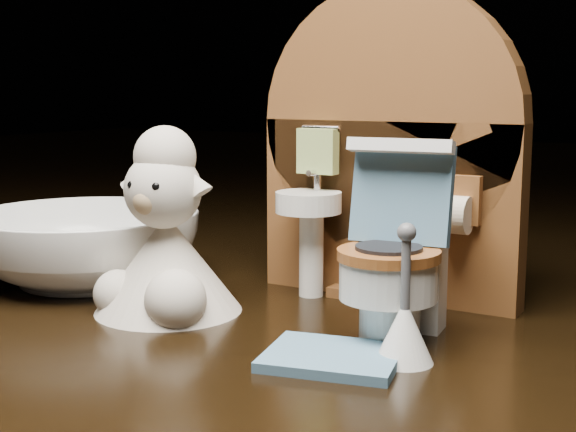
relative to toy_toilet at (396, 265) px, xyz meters
The scene contains 6 objects.
backdrop_panel 0.07m from the toy_toilet, 117.43° to the left, with size 0.13×0.05×0.15m.
toy_toilet is the anchor object (origin of this frame).
bath_mat 0.05m from the toy_toilet, 100.17° to the right, with size 0.05×0.04×0.00m, color teal.
toilet_brush 0.04m from the toy_toilet, 61.05° to the right, with size 0.02×0.02×0.05m.
plush_lamb 0.11m from the toy_toilet, 169.35° to the right, with size 0.07×0.07×0.09m.
ceramic_bowl 0.18m from the toy_toilet, behind, with size 0.12×0.12×0.04m, color white.
Camera 1 is at (0.15, -0.29, 0.10)m, focal length 50.00 mm.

